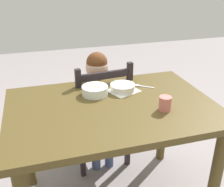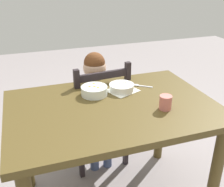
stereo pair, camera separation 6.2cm
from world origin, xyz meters
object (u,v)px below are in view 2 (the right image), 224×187
object	(u,v)px
dining_chair	(97,115)
bowl_of_carrots	(94,90)
child_figure	(96,94)
spoon	(139,85)
bowl_of_peas	(122,87)
drinking_cup	(165,102)
dining_table	(112,122)

from	to	relation	value
dining_chair	bowl_of_carrots	world-z (taller)	dining_chair
child_figure	spoon	world-z (taller)	child_figure
bowl_of_peas	spoon	world-z (taller)	bowl_of_peas
dining_chair	bowl_of_peas	xyz separation A→B (m)	(0.09, -0.30, 0.35)
child_figure	bowl_of_peas	size ratio (longest dim) A/B	5.83
bowl_of_peas	drinking_cup	size ratio (longest dim) A/B	1.96
bowl_of_peas	bowl_of_carrots	distance (m)	0.19
spoon	drinking_cup	bearing A→B (deg)	-89.22
bowl_of_carrots	spoon	size ratio (longest dim) A/B	1.35
child_figure	bowl_of_carrots	world-z (taller)	child_figure
dining_chair	spoon	distance (m)	0.48
dining_table	bowl_of_peas	size ratio (longest dim) A/B	7.54
dining_chair	spoon	bearing A→B (deg)	-48.66
child_figure	spoon	distance (m)	0.37
dining_table	child_figure	bearing A→B (deg)	86.35
child_figure	drinking_cup	distance (m)	0.68
dining_table	dining_chair	world-z (taller)	dining_chair
bowl_of_peas	spoon	size ratio (longest dim) A/B	1.32
dining_table	bowl_of_carrots	size ratio (longest dim) A/B	7.34
dining_chair	drinking_cup	xyz separation A→B (m)	(0.23, -0.61, 0.37)
dining_table	child_figure	distance (m)	0.46
dining_table	bowl_of_peas	bearing A→B (deg)	54.20
bowl_of_carrots	dining_table	bearing A→B (deg)	-69.61
child_figure	drinking_cup	size ratio (longest dim) A/B	11.40
dining_table	bowl_of_peas	xyz separation A→B (m)	(0.12, 0.17, 0.14)
bowl_of_peas	drinking_cup	bearing A→B (deg)	-65.00
dining_chair	spoon	world-z (taller)	dining_chair
dining_chair	bowl_of_peas	distance (m)	0.47
bowl_of_peas	bowl_of_carrots	bearing A→B (deg)	-179.99
dining_chair	drinking_cup	size ratio (longest dim) A/B	10.78
dining_chair	drinking_cup	distance (m)	0.75
bowl_of_carrots	drinking_cup	world-z (taller)	drinking_cup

